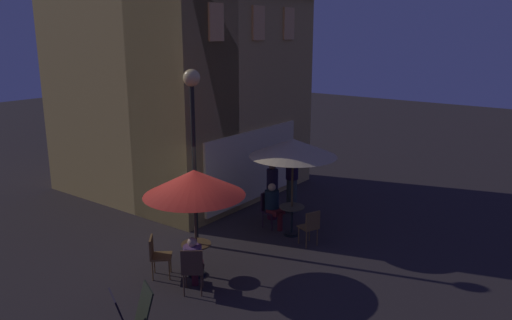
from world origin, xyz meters
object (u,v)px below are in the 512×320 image
(patron_seated_0, at_px, (193,260))
(patio_umbrella_1, at_px, (293,148))
(patron_seated_1, at_px, (273,203))
(street_lamp_near_corner, at_px, (193,113))
(cafe_chair_2, at_px, (269,207))
(cafe_chair_3, at_px, (310,225))
(cafe_table_0, at_px, (196,254))
(patio_umbrella_0, at_px, (194,183))
(patron_standing_3, at_px, (292,183))
(menu_sandwich_board, at_px, (132,315))
(patron_standing_2, at_px, (272,191))
(cafe_chair_1, at_px, (192,267))
(cafe_chair_0, at_px, (157,253))
(cafe_table_1, at_px, (292,215))

(patron_seated_0, bearing_deg, patio_umbrella_1, -38.20)
(patron_seated_0, bearing_deg, patron_seated_1, -28.35)
(street_lamp_near_corner, distance_m, patron_seated_1, 3.40)
(cafe_chair_2, bearing_deg, cafe_chair_3, -7.95)
(cafe_table_0, relative_size, patio_umbrella_0, 0.31)
(cafe_table_0, distance_m, patron_standing_3, 4.63)
(menu_sandwich_board, bearing_deg, patron_standing_3, 37.02)
(patron_standing_2, bearing_deg, cafe_chair_3, 61.74)
(patio_umbrella_0, height_order, cafe_chair_1, patio_umbrella_0)
(menu_sandwich_board, bearing_deg, cafe_chair_3, 21.86)
(cafe_chair_3, relative_size, patron_standing_2, 0.56)
(cafe_chair_0, distance_m, patron_seated_1, 3.78)
(patio_umbrella_1, height_order, patron_seated_1, patio_umbrella_1)
(patron_seated_0, bearing_deg, cafe_table_1, -38.20)
(cafe_chair_2, bearing_deg, cafe_chair_1, -69.64)
(cafe_table_1, relative_size, patron_standing_2, 0.48)
(cafe_chair_0, relative_size, patron_seated_1, 0.73)
(patio_umbrella_0, height_order, cafe_chair_3, patio_umbrella_0)
(cafe_chair_0, distance_m, cafe_chair_1, 1.15)
(cafe_chair_1, bearing_deg, cafe_chair_2, -25.30)
(patron_seated_0, distance_m, patron_standing_2, 4.42)
(cafe_chair_2, height_order, patron_standing_2, patron_standing_2)
(patio_umbrella_0, bearing_deg, cafe_chair_3, -22.92)
(cafe_chair_3, xyz_separation_m, patron_standing_3, (1.80, 1.71, 0.33))
(patron_seated_0, bearing_deg, patron_standing_2, -24.20)
(patron_standing_2, bearing_deg, cafe_table_1, 58.66)
(cafe_table_0, bearing_deg, street_lamp_near_corner, 43.43)
(cafe_chair_2, xyz_separation_m, patron_standing_2, (0.54, 0.28, 0.25))
(cafe_table_0, height_order, cafe_chair_0, cafe_chair_0)
(patron_seated_0, bearing_deg, patron_standing_3, -27.57)
(cafe_table_1, height_order, cafe_chair_0, cafe_chair_0)
(patio_umbrella_0, height_order, patron_standing_3, patio_umbrella_0)
(cafe_table_1, xyz_separation_m, cafe_chair_0, (-3.67, 1.06, 0.02))
(menu_sandwich_board, bearing_deg, cafe_table_0, 44.10)
(street_lamp_near_corner, relative_size, patron_seated_0, 3.62)
(cafe_chair_0, bearing_deg, patron_standing_2, 48.35)
(cafe_chair_3, height_order, patron_standing_2, patron_standing_2)
(patio_umbrella_0, xyz_separation_m, patron_seated_1, (3.19, 0.22, -1.38))
(patio_umbrella_0, xyz_separation_m, cafe_chair_0, (-0.56, 0.63, -1.53))
(cafe_table_0, distance_m, cafe_table_1, 3.14)
(patron_standing_2, bearing_deg, patron_seated_1, 36.74)
(cafe_chair_3, bearing_deg, street_lamp_near_corner, 58.72)
(patron_seated_1, height_order, patron_standing_2, patron_standing_2)
(cafe_table_0, bearing_deg, patron_seated_0, -141.90)
(street_lamp_near_corner, height_order, patron_seated_1, street_lamp_near_corner)
(street_lamp_near_corner, bearing_deg, patron_seated_1, -23.56)
(patron_seated_1, relative_size, patron_standing_2, 0.76)
(patio_umbrella_1, xyz_separation_m, cafe_chair_2, (0.11, 0.79, -1.75))
(patron_standing_3, bearing_deg, patron_seated_1, 155.23)
(cafe_table_1, height_order, patron_seated_0, patron_seated_0)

